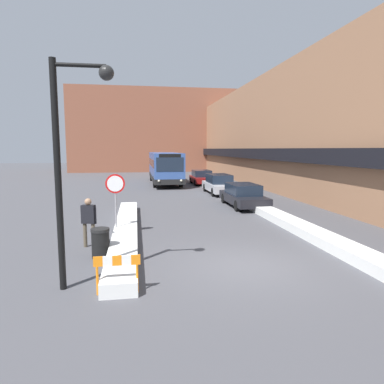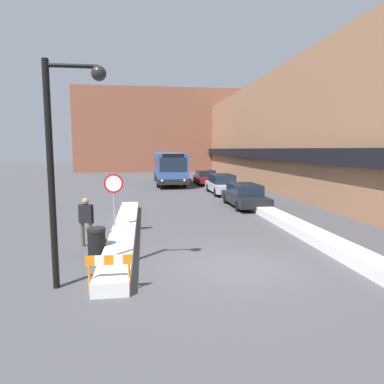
# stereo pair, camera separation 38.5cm
# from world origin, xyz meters

# --- Properties ---
(ground_plane) EXTENTS (160.00, 160.00, 0.00)m
(ground_plane) POSITION_xyz_m (0.00, 0.00, 0.00)
(ground_plane) COLOR #47474C
(building_row_right) EXTENTS (5.50, 60.00, 9.70)m
(building_row_right) POSITION_xyz_m (9.97, 24.00, 4.83)
(building_row_right) COLOR #996B4C
(building_row_right) RESTS_ON ground_plane
(building_backdrop_far) EXTENTS (26.00, 8.00, 12.52)m
(building_backdrop_far) POSITION_xyz_m (0.00, 46.07, 6.26)
(building_backdrop_far) COLOR brown
(building_backdrop_far) RESTS_ON ground_plane
(snow_bank_left) EXTENTS (0.90, 12.32, 0.37)m
(snow_bank_left) POSITION_xyz_m (-3.60, 4.47, 0.18)
(snow_bank_left) COLOR silver
(snow_bank_left) RESTS_ON ground_plane
(snow_bank_right) EXTENTS (0.90, 13.39, 0.38)m
(snow_bank_right) POSITION_xyz_m (3.60, 3.53, 0.19)
(snow_bank_right) COLOR silver
(snow_bank_right) RESTS_ON ground_plane
(city_bus) EXTENTS (2.66, 11.13, 3.08)m
(city_bus) POSITION_xyz_m (-0.34, 24.72, 1.68)
(city_bus) COLOR #335193
(city_bus) RESTS_ON ground_plane
(parked_car_front) EXTENTS (1.86, 4.70, 1.36)m
(parked_car_front) POSITION_xyz_m (3.20, 10.27, 0.69)
(parked_car_front) COLOR black
(parked_car_front) RESTS_ON ground_plane
(parked_car_middle) EXTENTS (1.84, 4.88, 1.50)m
(parked_car_middle) POSITION_xyz_m (3.20, 16.34, 0.75)
(parked_car_middle) COLOR #B7B7BC
(parked_car_middle) RESTS_ON ground_plane
(parked_car_back) EXTENTS (1.90, 4.25, 1.38)m
(parked_car_back) POSITION_xyz_m (3.20, 23.54, 0.69)
(parked_car_back) COLOR maroon
(parked_car_back) RESTS_ON ground_plane
(stop_sign) EXTENTS (0.76, 0.08, 2.48)m
(stop_sign) POSITION_xyz_m (-3.97, 4.30, 1.80)
(stop_sign) COLOR gray
(stop_sign) RESTS_ON ground_plane
(street_lamp) EXTENTS (1.46, 0.36, 5.53)m
(street_lamp) POSITION_xyz_m (-4.67, -0.86, 3.49)
(street_lamp) COLOR black
(street_lamp) RESTS_ON ground_plane
(pedestrian) EXTENTS (0.55, 0.34, 1.75)m
(pedestrian) POSITION_xyz_m (-4.82, 2.82, 1.05)
(pedestrian) COLOR brown
(pedestrian) RESTS_ON ground_plane
(trash_bin) EXTENTS (0.59, 0.59, 0.95)m
(trash_bin) POSITION_xyz_m (-4.31, 1.55, 0.48)
(trash_bin) COLOR black
(trash_bin) RESTS_ON ground_plane
(construction_barricade) EXTENTS (1.10, 0.06, 0.94)m
(construction_barricade) POSITION_xyz_m (-3.63, -1.36, 0.67)
(construction_barricade) COLOR orange
(construction_barricade) RESTS_ON ground_plane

